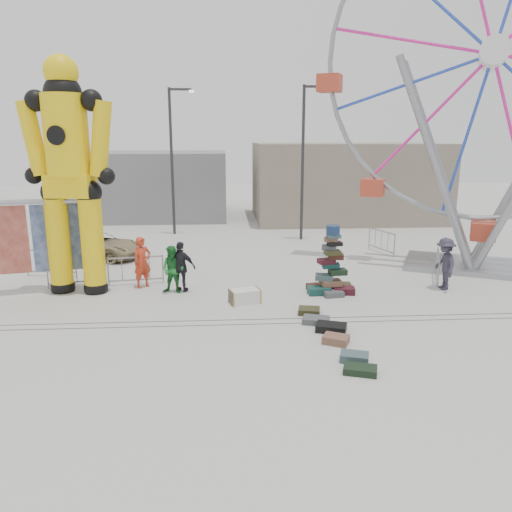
{
  "coord_description": "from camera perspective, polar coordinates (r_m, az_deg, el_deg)",
  "views": [
    {
      "loc": [
        -1.17,
        -13.32,
        5.45
      ],
      "look_at": [
        -0.13,
        2.55,
        1.62
      ],
      "focal_mm": 35.0,
      "sensor_mm": 36.0,
      "label": 1
    }
  ],
  "objects": [
    {
      "name": "barricade_dummy_b",
      "position": [
        19.61,
        -19.83,
        -1.76
      ],
      "size": [
        1.96,
        0.59,
        1.1
      ],
      "primitive_type": null,
      "rotation": [
        0.0,
        0.0,
        0.25
      ],
      "color": "gray",
      "rests_on": "ground"
    },
    {
      "name": "barricade_wheel_front",
      "position": [
        20.62,
        20.06,
        -1.06
      ],
      "size": [
        0.82,
        1.9,
        1.1
      ],
      "primitive_type": null,
      "rotation": [
        0.0,
        0.0,
        1.2
      ],
      "color": "gray",
      "rests_on": "ground"
    },
    {
      "name": "pedestrian_green",
      "position": [
        17.88,
        -9.47,
        -1.55
      ],
      "size": [
        0.99,
        0.87,
        1.71
      ],
      "primitive_type": "imported",
      "rotation": [
        0.0,
        0.0,
        -0.31
      ],
      "color": "#1B6F29",
      "rests_on": "ground"
    },
    {
      "name": "row_case_1",
      "position": [
        15.14,
        6.86,
        -7.3
      ],
      "size": [
        0.9,
        0.75,
        0.18
      ],
      "primitive_type": "cube",
      "rotation": [
        0.0,
        0.0,
        -0.31
      ],
      "color": "#4E5255",
      "rests_on": "ground"
    },
    {
      "name": "crash_test_dummy",
      "position": [
        18.31,
        -20.57,
        9.33
      ],
      "size": [
        3.32,
        1.45,
        8.3
      ],
      "rotation": [
        0.0,
        0.0,
        -0.15
      ],
      "color": "black",
      "rests_on": "ground"
    },
    {
      "name": "barricade_wheel_back",
      "position": [
        24.62,
        14.13,
        1.64
      ],
      "size": [
        0.72,
        1.93,
        1.1
      ],
      "primitive_type": null,
      "rotation": [
        0.0,
        0.0,
        -1.25
      ],
      "color": "gray",
      "rests_on": "ground"
    },
    {
      "name": "parked_suv",
      "position": [
        23.93,
        -17.7,
        1.15
      ],
      "size": [
        4.59,
        3.21,
        1.16
      ],
      "primitive_type": "imported",
      "rotation": [
        0.0,
        0.0,
        1.23
      ],
      "color": "#978761",
      "rests_on": "ground"
    },
    {
      "name": "row_case_3",
      "position": [
        13.81,
        9.11,
        -9.4
      ],
      "size": [
        0.82,
        0.74,
        0.22
      ],
      "primitive_type": "cube",
      "rotation": [
        0.0,
        0.0,
        -0.47
      ],
      "color": "brown",
      "rests_on": "ground"
    },
    {
      "name": "banner_scaffold",
      "position": [
        19.01,
        -24.53,
        3.32
      ],
      "size": [
        4.62,
        1.76,
        3.3
      ],
      "rotation": [
        0.0,
        0.0,
        0.22
      ],
      "color": "gray",
      "rests_on": "ground"
    },
    {
      "name": "steamer_trunk",
      "position": [
        16.76,
        -1.3,
        -4.62
      ],
      "size": [
        1.11,
        0.82,
        0.46
      ],
      "primitive_type": "cube",
      "rotation": [
        0.0,
        0.0,
        0.28
      ],
      "color": "silver",
      "rests_on": "ground"
    },
    {
      "name": "building_right",
      "position": [
        34.43,
        10.11,
        8.41
      ],
      "size": [
        12.0,
        8.0,
        5.0
      ],
      "primitive_type": "cube",
      "color": "gray",
      "rests_on": "ground"
    },
    {
      "name": "row_case_2",
      "position": [
        14.6,
        8.59,
        -8.09
      ],
      "size": [
        0.99,
        0.82,
        0.22
      ],
      "primitive_type": "cube",
      "rotation": [
        0.0,
        0.0,
        -0.33
      ],
      "color": "black",
      "rests_on": "ground"
    },
    {
      "name": "pedestrian_black",
      "position": [
        17.96,
        -8.56,
        -1.24
      ],
      "size": [
        1.16,
        0.76,
        1.83
      ],
      "primitive_type": "imported",
      "rotation": [
        0.0,
        0.0,
        2.83
      ],
      "color": "black",
      "rests_on": "ground"
    },
    {
      "name": "lamp_post_left",
      "position": [
        28.47,
        -9.44,
        11.41
      ],
      "size": [
        1.41,
        0.25,
        8.0
      ],
      "color": "#2D2D30",
      "rests_on": "ground"
    },
    {
      "name": "pedestrian_grey",
      "position": [
        19.32,
        20.77,
        -0.83
      ],
      "size": [
        0.72,
        1.23,
        1.9
      ],
      "primitive_type": "imported",
      "rotation": [
        0.0,
        0.0,
        -1.58
      ],
      "color": "#292734",
      "rests_on": "ground"
    },
    {
      "name": "track_line_near",
      "position": [
        14.99,
        1.01,
        -7.77
      ],
      "size": [
        40.0,
        0.04,
        0.01
      ],
      "primitive_type": "cube",
      "color": "#47443F",
      "rests_on": "ground"
    },
    {
      "name": "barricade_dummy_c",
      "position": [
        19.25,
        -13.57,
        -1.6
      ],
      "size": [
        1.99,
        0.4,
        1.1
      ],
      "primitive_type": null,
      "rotation": [
        0.0,
        0.0,
        0.15
      ],
      "color": "gray",
      "rests_on": "ground"
    },
    {
      "name": "pedestrian_red",
      "position": [
        18.75,
        -12.86,
        -0.71
      ],
      "size": [
        0.82,
        0.78,
        1.89
      ],
      "primitive_type": "imported",
      "rotation": [
        0.0,
        0.0,
        0.65
      ],
      "color": "red",
      "rests_on": "ground"
    },
    {
      "name": "row_case_0",
      "position": [
        15.88,
        6.09,
        -6.26
      ],
      "size": [
        0.76,
        0.66,
        0.19
      ],
      "primitive_type": "cube",
      "rotation": [
        0.0,
        0.0,
        -0.2
      ],
      "color": "#36351B",
      "rests_on": "ground"
    },
    {
      "name": "row_case_4",
      "position": [
        12.87,
        11.17,
        -11.29
      ],
      "size": [
        0.8,
        0.67,
        0.21
      ],
      "primitive_type": "cube",
      "rotation": [
        0.0,
        0.0,
        -0.32
      ],
      "color": "#3F565A",
      "rests_on": "ground"
    },
    {
      "name": "ferris_wheel",
      "position": [
        22.54,
        25.19,
        17.37
      ],
      "size": [
        11.89,
        5.69,
        15.1
      ],
      "rotation": [
        0.0,
        0.0,
        -0.44
      ],
      "color": "gray",
      "rests_on": "ground"
    },
    {
      "name": "lamp_post_right",
      "position": [
        26.68,
        5.57,
        11.39
      ],
      "size": [
        1.41,
        0.25,
        8.0
      ],
      "color": "#2D2D30",
      "rests_on": "ground"
    },
    {
      "name": "track_line_far",
      "position": [
        15.37,
        0.88,
        -7.23
      ],
      "size": [
        40.0,
        0.04,
        0.01
      ],
      "primitive_type": "cube",
      "color": "#47443F",
      "rests_on": "ground"
    },
    {
      "name": "building_left",
      "position": [
        35.8,
        -11.6,
        8.05
      ],
      "size": [
        10.0,
        8.0,
        4.4
      ],
      "primitive_type": "cube",
      "color": "gray",
      "rests_on": "ground"
    },
    {
      "name": "row_case_5",
      "position": [
        12.31,
        11.83,
        -12.61
      ],
      "size": [
        0.89,
        0.69,
        0.17
      ],
      "primitive_type": "cube",
      "rotation": [
        0.0,
        0.0,
        -0.32
      ],
      "color": "black",
      "rests_on": "ground"
    },
    {
      "name": "barricade_dummy_a",
      "position": [
        21.44,
        -22.38,
        -0.72
      ],
      "size": [
        1.99,
        0.39,
        1.1
      ],
      "primitive_type": null,
      "rotation": [
        0.0,
        0.0,
        -0.15
      ],
      "color": "gray",
      "rests_on": "ground"
    },
    {
      "name": "ground",
      "position": [
        14.44,
        1.2,
        -8.65
      ],
      "size": [
        90.0,
        90.0,
        0.0
      ],
      "primitive_type": "plane",
      "color": "#9E9E99",
      "rests_on": "ground"
    },
    {
      "name": "suitcase_tower",
      "position": [
        17.95,
        8.55,
        -2.03
      ],
      "size": [
        1.7,
        1.52,
        2.43
      ],
      "rotation": [
        0.0,
        0.0,
        -0.01
      ],
      "color": "#16433F",
      "rests_on": "ground"
    }
  ]
}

